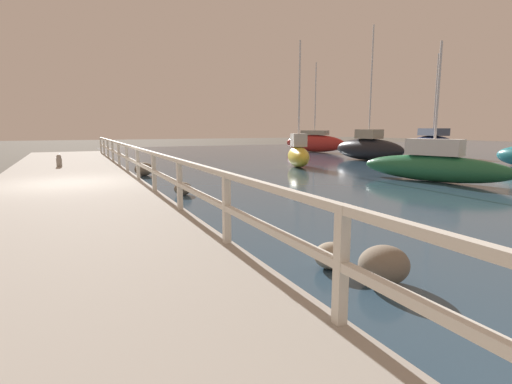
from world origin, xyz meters
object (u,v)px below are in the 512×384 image
mooring_bollard (59,161)px  sailboat_red (314,142)px  sailboat_green (433,165)px  sailboat_black (368,148)px  sailboat_navy (432,144)px  sailboat_yellow (298,154)px

mooring_bollard → sailboat_red: size_ratio=0.07×
sailboat_green → mooring_bollard: bearing=128.0°
sailboat_black → sailboat_green: 9.87m
sailboat_red → sailboat_navy: 9.23m
sailboat_black → sailboat_navy: bearing=0.7°
mooring_bollard → sailboat_red: bearing=25.2°
mooring_bollard → sailboat_black: bearing=0.2°
sailboat_yellow → sailboat_green: bearing=-56.8°
sailboat_navy → sailboat_green: (-11.06, -9.76, -0.22)m
mooring_bollard → sailboat_green: size_ratio=0.09×
sailboat_yellow → sailboat_green: (1.61, -7.03, -0.07)m
sailboat_red → sailboat_yellow: (-8.01, -10.71, -0.12)m
sailboat_black → mooring_bollard: bearing=172.6°
sailboat_green → sailboat_black: bearing=45.5°
sailboat_navy → sailboat_red: bearing=137.1°
mooring_bollard → sailboat_yellow: sailboat_yellow is taller
mooring_bollard → sailboat_navy: (23.77, 1.03, 0.25)m
sailboat_black → sailboat_red: sailboat_black is taller
sailboat_red → sailboat_green: 18.86m
sailboat_black → sailboat_navy: 6.66m
mooring_bollard → sailboat_red: sailboat_red is taller
sailboat_navy → sailboat_yellow: (-12.67, -2.73, -0.15)m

